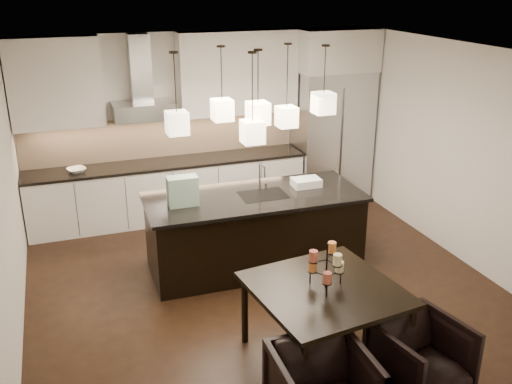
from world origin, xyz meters
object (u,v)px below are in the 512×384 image
object	(u,v)px
island_body	(254,232)
armchair_right	(420,357)
dining_table	(324,323)
refrigerator	(331,137)

from	to	relation	value
island_body	armchair_right	size ratio (longest dim) A/B	3.49
island_body	dining_table	xyz separation A→B (m)	(-0.01, -2.06, -0.07)
refrigerator	dining_table	size ratio (longest dim) A/B	1.63
refrigerator	island_body	distance (m)	2.80
refrigerator	armchair_right	xyz separation A→B (m)	(-1.40, -4.64, -0.73)
island_body	dining_table	world-z (taller)	island_body
refrigerator	armchair_right	bearing A→B (deg)	-106.76
refrigerator	island_body	xyz separation A→B (m)	(-2.01, -1.86, -0.61)
island_body	dining_table	size ratio (longest dim) A/B	2.01
dining_table	armchair_right	bearing A→B (deg)	-56.44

